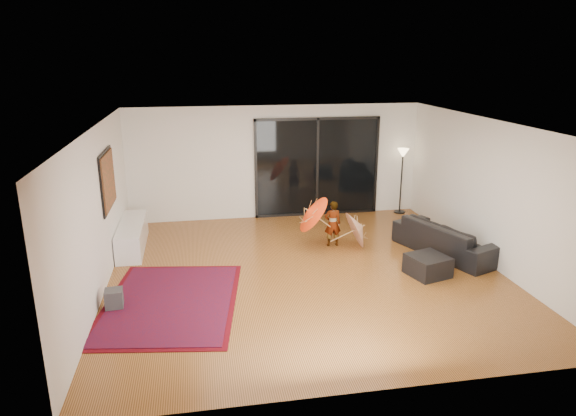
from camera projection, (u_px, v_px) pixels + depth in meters
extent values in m
plane|color=#A3612C|center=(306.00, 273.00, 9.37)|extent=(7.00, 7.00, 0.00)
plane|color=white|center=(308.00, 125.00, 8.59)|extent=(7.00, 7.00, 0.00)
plane|color=silver|center=(276.00, 162.00, 12.28)|extent=(7.00, 0.00, 7.00)
plane|color=silver|center=(373.00, 288.00, 5.68)|extent=(7.00, 0.00, 7.00)
plane|color=silver|center=(98.00, 212.00, 8.40)|extent=(0.00, 7.00, 7.00)
plane|color=silver|center=(490.00, 193.00, 9.57)|extent=(0.00, 7.00, 7.00)
cube|color=black|center=(317.00, 167.00, 12.47)|extent=(3.00, 0.04, 2.40)
cube|color=black|center=(318.00, 119.00, 12.11)|extent=(3.06, 0.06, 0.06)
cube|color=black|center=(316.00, 213.00, 12.78)|extent=(3.06, 0.06, 0.06)
cube|color=black|center=(317.00, 167.00, 12.45)|extent=(0.06, 0.06, 2.40)
cube|color=black|center=(107.00, 180.00, 9.26)|extent=(0.02, 1.28, 1.08)
cube|color=#1A4123|center=(109.00, 180.00, 9.26)|extent=(0.03, 1.18, 0.98)
cube|color=white|center=(132.00, 236.00, 10.50)|extent=(0.50, 1.93, 0.54)
cube|color=#424244|center=(114.00, 299.00, 8.04)|extent=(0.29, 0.29, 0.31)
cube|color=#50060F|center=(171.00, 302.00, 8.25)|extent=(2.48, 3.17, 0.01)
cube|color=maroon|center=(171.00, 302.00, 8.25)|extent=(2.30, 2.99, 0.02)
imported|color=black|center=(446.00, 238.00, 10.20)|extent=(1.60, 2.38, 0.65)
cube|color=black|center=(428.00, 266.00, 9.23)|extent=(0.80, 0.80, 0.37)
cylinder|color=black|center=(399.00, 212.00, 12.95)|extent=(0.28, 0.28, 0.03)
cylinder|color=black|center=(401.00, 184.00, 12.74)|extent=(0.04, 0.04, 1.50)
cone|color=#FFD899|center=(403.00, 153.00, 12.52)|extent=(0.28, 0.28, 0.22)
imported|color=#999999|center=(333.00, 224.00, 10.58)|extent=(0.35, 0.23, 0.96)
cone|color=red|center=(307.00, 214.00, 10.37)|extent=(0.66, 0.85, 0.77)
cylinder|color=#A87D48|center=(307.00, 230.00, 10.47)|extent=(0.41, 0.02, 0.33)
cylinder|color=#A87D48|center=(307.00, 209.00, 10.34)|extent=(0.05, 0.02, 0.05)
cone|color=silver|center=(363.00, 223.00, 10.53)|extent=(0.49, 0.80, 0.80)
cylinder|color=#A87D48|center=(362.00, 240.00, 10.64)|extent=(0.51, 0.02, 0.24)
cylinder|color=#A87D48|center=(363.00, 218.00, 10.50)|extent=(0.06, 0.02, 0.04)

